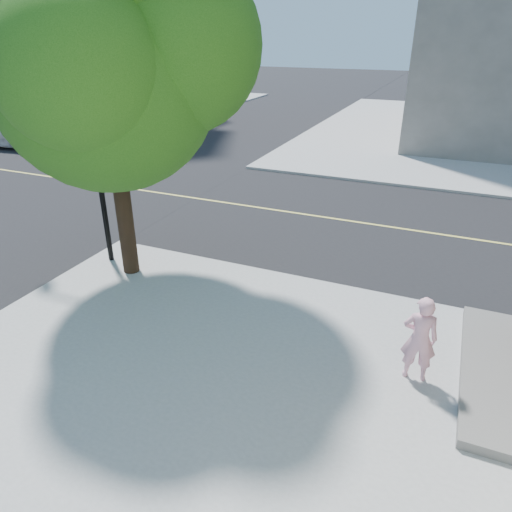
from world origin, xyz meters
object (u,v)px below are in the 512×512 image
at_px(signal_pole, 17,106).
at_px(car_a, 8,130).
at_px(street_tree, 109,50).
at_px(man_on_phone, 420,339).

distance_m(signal_pole, car_a, 15.78).
relative_size(street_tree, car_a, 1.37).
bearing_deg(man_on_phone, signal_pole, -15.37).
distance_m(man_on_phone, street_tree, 8.37).
relative_size(man_on_phone, street_tree, 0.20).
xyz_separation_m(man_on_phone, signal_pole, (-10.33, 1.69, 3.04)).
height_order(signal_pole, car_a, signal_pole).
xyz_separation_m(signal_pole, car_a, (-12.20, 9.49, -3.16)).
distance_m(man_on_phone, signal_pole, 10.90).
height_order(street_tree, car_a, street_tree).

